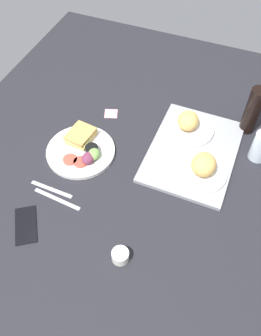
# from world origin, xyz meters

# --- Properties ---
(ground_plane) EXTENTS (1.90, 1.50, 0.03)m
(ground_plane) POSITION_xyz_m (0.00, 0.00, -0.01)
(ground_plane) COLOR black
(serving_tray) EXTENTS (0.45, 0.33, 0.02)m
(serving_tray) POSITION_xyz_m (-0.17, 0.22, 0.01)
(serving_tray) COLOR gray
(serving_tray) RESTS_ON ground_plane
(bread_plate_near) EXTENTS (0.21, 0.21, 0.08)m
(bread_plate_near) POSITION_xyz_m (-0.27, 0.17, 0.04)
(bread_plate_near) COLOR white
(bread_plate_near) RESTS_ON serving_tray
(bread_plate_far) EXTENTS (0.21, 0.21, 0.09)m
(bread_plate_far) POSITION_xyz_m (-0.07, 0.28, 0.05)
(bread_plate_far) COLOR white
(bread_plate_far) RESTS_ON serving_tray
(plate_with_salad) EXTENTS (0.27, 0.27, 0.05)m
(plate_with_salad) POSITION_xyz_m (-0.01, -0.19, 0.02)
(plate_with_salad) COLOR white
(plate_with_salad) RESTS_ON ground_plane
(drinking_glass) EXTENTS (0.07, 0.07, 0.12)m
(drinking_glass) POSITION_xyz_m (-0.25, 0.46, 0.06)
(drinking_glass) COLOR silver
(drinking_glass) RESTS_ON ground_plane
(soda_bottle) EXTENTS (0.06, 0.06, 0.21)m
(soda_bottle) POSITION_xyz_m (-0.38, 0.39, 0.10)
(soda_bottle) COLOR black
(soda_bottle) RESTS_ON ground_plane
(espresso_cup) EXTENTS (0.06, 0.06, 0.04)m
(espresso_cup) POSITION_xyz_m (0.34, 0.12, 0.02)
(espresso_cup) COLOR silver
(espresso_cup) RESTS_ON ground_plane
(fork) EXTENTS (0.02, 0.17, 0.01)m
(fork) POSITION_xyz_m (0.19, -0.21, 0.00)
(fork) COLOR #B7B7BC
(fork) RESTS_ON ground_plane
(knife) EXTENTS (0.03, 0.19, 0.01)m
(knife) POSITION_xyz_m (0.22, -0.17, 0.00)
(knife) COLOR #B7B7BC
(knife) RESTS_ON ground_plane
(cell_phone) EXTENTS (0.16, 0.14, 0.01)m
(cell_phone) POSITION_xyz_m (0.36, -0.22, 0.00)
(cell_phone) COLOR black
(cell_phone) RESTS_ON ground_plane
(sticky_note) EXTENTS (0.07, 0.07, 0.00)m
(sticky_note) POSITION_xyz_m (-0.26, -0.17, 0.00)
(sticky_note) COLOR pink
(sticky_note) RESTS_ON ground_plane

